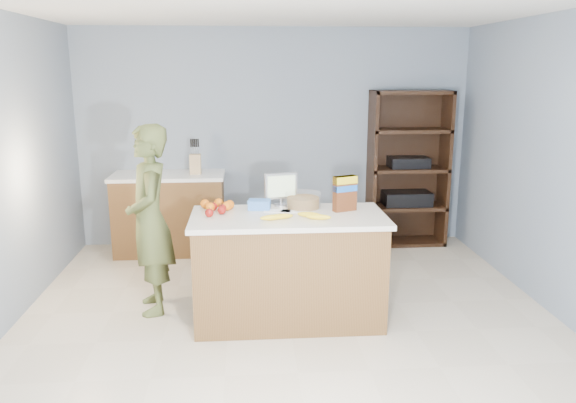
{
  "coord_description": "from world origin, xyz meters",
  "views": [
    {
      "loc": [
        -0.33,
        -4.02,
        2.04
      ],
      "look_at": [
        0.0,
        0.35,
        1.0
      ],
      "focal_mm": 35.0,
      "sensor_mm": 36.0,
      "label": 1
    }
  ],
  "objects": [
    {
      "name": "oranges",
      "position": [
        -0.57,
        0.53,
        0.94
      ],
      "size": [
        0.28,
        0.22,
        0.08
      ],
      "color": "orange",
      "rests_on": "counter_peninsula"
    },
    {
      "name": "tv",
      "position": [
        -0.04,
        0.63,
        1.06
      ],
      "size": [
        0.28,
        0.12,
        0.28
      ],
      "color": "silver",
      "rests_on": "counter_peninsula"
    },
    {
      "name": "salad_bowl",
      "position": [
        0.14,
        0.53,
        0.96
      ],
      "size": [
        0.3,
        0.3,
        0.13
      ],
      "color": "#267219",
      "rests_on": "counter_peninsula"
    },
    {
      "name": "envelopes",
      "position": [
        -0.01,
        0.42,
        0.9
      ],
      "size": [
        0.38,
        0.17,
        0.0
      ],
      "color": "white",
      "rests_on": "counter_peninsula"
    },
    {
      "name": "knife_block",
      "position": [
        -0.89,
        2.18,
        1.02
      ],
      "size": [
        0.12,
        0.1,
        0.31
      ],
      "color": "tan",
      "rests_on": "back_cabinet"
    },
    {
      "name": "cereal_box",
      "position": [
        0.47,
        0.41,
        1.07
      ],
      "size": [
        0.21,
        0.14,
        0.29
      ],
      "color": "#592B14",
      "rests_on": "counter_peninsula"
    },
    {
      "name": "apples",
      "position": [
        -0.57,
        0.39,
        0.93
      ],
      "size": [
        0.16,
        0.27,
        0.07
      ],
      "color": "maroon",
      "rests_on": "counter_peninsula"
    },
    {
      "name": "back_cabinet",
      "position": [
        -1.2,
        2.2,
        0.45
      ],
      "size": [
        1.24,
        0.62,
        0.9
      ],
      "color": "brown",
      "rests_on": "ground"
    },
    {
      "name": "walls",
      "position": [
        0.0,
        0.0,
        1.65
      ],
      "size": [
        4.52,
        5.02,
        2.51
      ],
      "color": "gray",
      "rests_on": "ground"
    },
    {
      "name": "person",
      "position": [
        -1.15,
        0.59,
        0.8
      ],
      "size": [
        0.51,
        0.66,
        1.6
      ],
      "primitive_type": "imported",
      "rotation": [
        0.0,
        0.0,
        -1.34
      ],
      "color": "#4C552A",
      "rests_on": "ground"
    },
    {
      "name": "shelving_unit",
      "position": [
        1.55,
        2.35,
        0.86
      ],
      "size": [
        0.9,
        0.4,
        1.8
      ],
      "color": "black",
      "rests_on": "ground"
    },
    {
      "name": "blue_carton",
      "position": [
        -0.23,
        0.51,
        0.94
      ],
      "size": [
        0.19,
        0.14,
        0.08
      ],
      "primitive_type": "cube",
      "rotation": [
        0.0,
        0.0,
        -0.13
      ],
      "color": "blue",
      "rests_on": "counter_peninsula"
    },
    {
      "name": "bananas",
      "position": [
        0.04,
        0.18,
        0.92
      ],
      "size": [
        0.56,
        0.18,
        0.04
      ],
      "color": "yellow",
      "rests_on": "counter_peninsula"
    },
    {
      "name": "counter_peninsula",
      "position": [
        0.0,
        0.3,
        0.42
      ],
      "size": [
        1.56,
        0.76,
        0.9
      ],
      "color": "brown",
      "rests_on": "ground"
    },
    {
      "name": "floor",
      "position": [
        0.0,
        0.0,
        0.0
      ],
      "size": [
        4.5,
        5.0,
        0.02
      ],
      "primitive_type": "cube",
      "color": "beige",
      "rests_on": "ground"
    }
  ]
}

